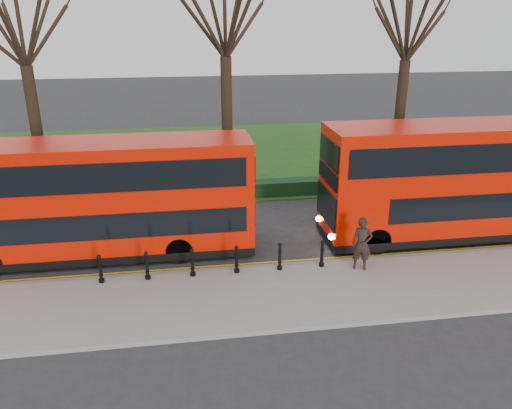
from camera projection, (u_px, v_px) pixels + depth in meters
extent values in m
plane|color=#28282B|center=(202.00, 261.00, 19.05)|extent=(120.00, 120.00, 0.00)
cube|color=gray|center=(206.00, 301.00, 16.26)|extent=(60.00, 4.00, 0.15)
cube|color=slate|center=(203.00, 272.00, 18.10)|extent=(60.00, 0.25, 0.16)
cube|color=#1B4918|center=(191.00, 156.00, 32.88)|extent=(60.00, 18.00, 0.06)
cube|color=black|center=(195.00, 192.00, 25.18)|extent=(60.00, 0.90, 0.80)
cube|color=yellow|center=(203.00, 270.00, 18.41)|extent=(60.00, 0.10, 0.01)
cube|color=yellow|center=(203.00, 267.00, 18.59)|extent=(60.00, 0.10, 0.01)
cylinder|color=black|center=(36.00, 129.00, 26.01)|extent=(0.60, 0.60, 6.41)
cylinder|color=black|center=(227.00, 120.00, 27.35)|extent=(0.60, 0.60, 6.73)
cylinder|color=black|center=(399.00, 118.00, 28.81)|extent=(0.60, 0.60, 6.40)
cylinder|color=black|center=(100.00, 269.00, 17.08)|extent=(0.15, 0.15, 1.00)
cylinder|color=black|center=(147.00, 266.00, 17.30)|extent=(0.15, 0.15, 1.00)
cylinder|color=black|center=(192.00, 263.00, 17.52)|extent=(0.15, 0.15, 1.00)
cylinder|color=black|center=(237.00, 260.00, 17.74)|extent=(0.15, 0.15, 1.00)
cylinder|color=black|center=(280.00, 257.00, 17.96)|extent=(0.15, 0.15, 1.00)
cylinder|color=black|center=(322.00, 254.00, 18.18)|extent=(0.15, 0.15, 1.00)
cube|color=red|center=(102.00, 196.00, 18.75)|extent=(11.24, 2.56, 4.14)
cube|color=black|center=(108.00, 247.00, 19.51)|extent=(11.26, 2.58, 0.31)
cube|color=black|center=(123.00, 226.00, 17.94)|extent=(9.00, 0.04, 0.97)
cube|color=black|center=(93.00, 179.00, 17.16)|extent=(10.63, 0.04, 1.07)
cylinder|color=black|center=(8.00, 237.00, 19.92)|extent=(1.02, 0.31, 1.02)
cylinder|color=black|center=(179.00, 250.00, 18.78)|extent=(1.02, 0.31, 1.02)
cylinder|color=black|center=(179.00, 226.00, 20.86)|extent=(1.02, 0.31, 1.02)
cube|color=red|center=(468.00, 177.00, 20.45)|extent=(11.92, 2.71, 4.39)
cube|color=black|center=(460.00, 227.00, 21.26)|extent=(11.94, 2.73, 0.32)
cube|color=black|center=(505.00, 205.00, 19.59)|extent=(9.53, 0.04, 1.03)
cube|color=black|center=(493.00, 158.00, 18.77)|extent=(11.27, 0.04, 1.14)
cube|color=black|center=(328.00, 175.00, 19.49)|extent=(0.06, 2.38, 0.60)
cylinder|color=black|center=(377.00, 241.00, 19.49)|extent=(1.08, 0.32, 1.08)
cylinder|color=black|center=(356.00, 217.00, 21.69)|extent=(1.08, 0.32, 1.08)
cylinder|color=black|center=(507.00, 208.00, 22.69)|extent=(1.08, 0.32, 1.08)
imported|color=black|center=(362.00, 244.00, 17.85)|extent=(0.82, 0.66, 1.96)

